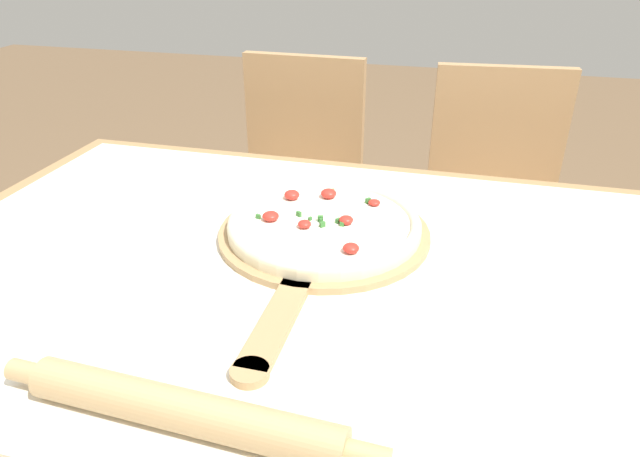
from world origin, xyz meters
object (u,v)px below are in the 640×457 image
at_px(rolling_pin, 183,411).
at_px(chair_left, 297,182).
at_px(pizza_peel, 321,239).
at_px(chair_right, 492,202).
at_px(pizza, 324,223).

xyz_separation_m(rolling_pin, chair_left, (-0.23, 1.19, -0.25)).
distance_m(pizza_peel, chair_right, 0.85).
relative_size(pizza, chair_left, 0.38).
relative_size(pizza_peel, chair_right, 0.65).
xyz_separation_m(pizza_peel, rolling_pin, (-0.04, -0.44, 0.02)).
bearing_deg(chair_right, chair_left, 175.20).
bearing_deg(chair_left, rolling_pin, -77.54).
xyz_separation_m(pizza, chair_right, (0.32, 0.72, -0.25)).
bearing_deg(pizza, chair_left, 110.66).
relative_size(pizza_peel, chair_left, 0.65).
bearing_deg(chair_left, pizza_peel, -68.52).
relative_size(rolling_pin, chair_right, 0.51).
bearing_deg(pizza_peel, pizza, 90.77).
bearing_deg(chair_left, pizza, -67.96).
bearing_deg(chair_right, rolling_pin, -111.88).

